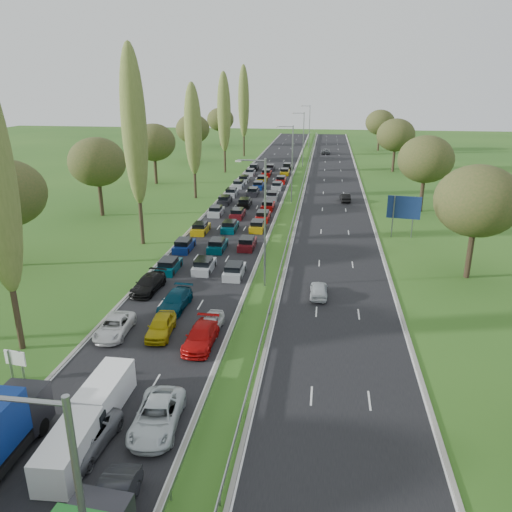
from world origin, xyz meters
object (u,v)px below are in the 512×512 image
at_px(near_car_2, 114,326).
at_px(info_sign, 16,361).
at_px(direction_sign, 404,209).
at_px(white_van_front, 71,447).
at_px(white_van_rear, 107,391).
at_px(near_car_3, 148,284).

distance_m(near_car_2, info_sign, 7.71).
relative_size(near_car_2, direction_sign, 0.90).
xyz_separation_m(white_van_front, white_van_rear, (-0.23, 4.79, 0.02)).
relative_size(white_van_rear, direction_sign, 0.93).
distance_m(white_van_rear, info_sign, 7.14).
height_order(white_van_rear, info_sign, info_sign).
distance_m(near_car_3, white_van_rear, 17.20).
distance_m(white_van_front, info_sign, 9.69).
relative_size(near_car_3, info_sign, 2.36).
bearing_deg(near_car_2, white_van_rear, -72.48).
bearing_deg(near_car_3, white_van_front, -75.88).
bearing_deg(near_car_3, near_car_2, -83.64).
bearing_deg(near_car_2, white_van_front, -78.63).
relative_size(white_van_front, white_van_rear, 0.98).
height_order(near_car_3, info_sign, info_sign).
height_order(white_van_front, info_sign, info_sign).
distance_m(near_car_3, white_van_front, 21.95).
bearing_deg(near_car_2, direction_sign, 46.14).
distance_m(near_car_2, white_van_front, 13.70).
bearing_deg(white_van_front, white_van_rear, 89.90).
bearing_deg(direction_sign, white_van_rear, -120.29).
height_order(white_van_front, direction_sign, direction_sign).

